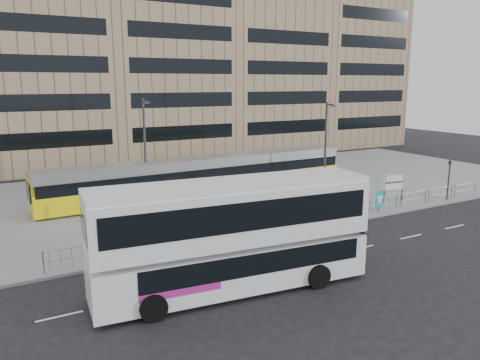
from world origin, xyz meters
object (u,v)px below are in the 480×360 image
traffic_light_west (266,200)px  lamp_post_west (145,146)px  traffic_light_east (449,175)px  lamp_post_east (326,143)px  station_sign (394,184)px  tram (205,176)px  pedestrian (273,202)px  double_decker_bus (233,232)px  ad_panel (379,200)px

traffic_light_west → lamp_post_west: 11.48m
traffic_light_east → lamp_post_east: 9.69m
station_sign → lamp_post_west: 18.87m
tram → lamp_post_west: lamp_post_west is taller
tram → station_sign: size_ratio=12.34×
station_sign → lamp_post_east: (-2.13, 5.48, 2.60)m
pedestrian → traffic_light_east: (13.89, -3.44, 1.17)m
double_decker_bus → station_sign: size_ratio=5.92×
tram → pedestrian: 7.58m
double_decker_bus → station_sign: double_decker_bus is taller
double_decker_bus → tram: double_decker_bus is taller
station_sign → pedestrian: (-9.61, 1.96, -0.66)m
pedestrian → traffic_light_west: traffic_light_west is taller
pedestrian → traffic_light_west: size_ratio=0.52×
pedestrian → lamp_post_west: lamp_post_west is taller
ad_panel → pedestrian: 7.54m
double_decker_bus → traffic_light_east: size_ratio=4.04×
tram → traffic_light_east: bearing=-36.2°
pedestrian → lamp_post_east: bearing=-50.2°
double_decker_bus → ad_panel: (14.84, 5.80, -1.64)m
traffic_light_west → lamp_post_east: bearing=18.4°
traffic_light_west → lamp_post_east: (10.11, 6.75, 2.09)m
pedestrian → traffic_light_east: 14.35m
lamp_post_east → tram: bearing=157.5°
station_sign → tram: bearing=149.6°
ad_panel → lamp_post_east: (0.69, 6.82, 3.20)m
tram → traffic_light_east: 18.99m
pedestrian → traffic_light_east: bearing=-89.3°
traffic_light_west → lamp_post_west: size_ratio=0.40×
pedestrian → lamp_post_east: size_ratio=0.22×
tram → lamp_post_east: bearing=-24.1°
traffic_light_east → double_decker_bus: bearing=-177.1°
double_decker_bus → station_sign: (17.67, 7.13, -1.04)m
double_decker_bus → lamp_post_east: size_ratio=1.69×
tram → lamp_post_east: size_ratio=3.53×
double_decker_bus → station_sign: bearing=27.7°
double_decker_bus → traffic_light_west: bearing=53.0°
lamp_post_east → lamp_post_west: bearing=164.9°
pedestrian → lamp_post_east: 8.88m
ad_panel → traffic_light_west: bearing=170.4°
tram → ad_panel: tram is taller
ad_panel → traffic_light_west: (-9.42, 0.07, 1.11)m
ad_panel → lamp_post_west: 17.40m
station_sign → ad_panel: 3.18m
traffic_light_west → station_sign: bearing=-9.4°
double_decker_bus → tram: (6.31, 16.43, -0.97)m
traffic_light_east → lamp_post_west: bearing=140.7°
traffic_light_east → ad_panel: bearing=167.3°
double_decker_bus → station_sign: 19.08m
lamp_post_west → lamp_post_east: (14.06, -3.78, -0.21)m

